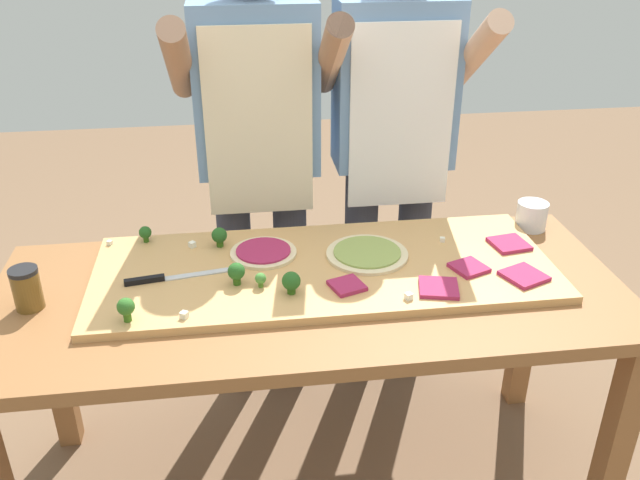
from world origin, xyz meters
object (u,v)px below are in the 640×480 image
(broccoli_floret_back_left, at_px, (145,233))
(pizza_slice_far_left, at_px, (509,244))
(chefs_knife, at_px, (166,278))
(cheese_crumble_c, at_px, (409,296))
(pizza_slice_near_right, at_px, (439,288))
(pizza_slice_far_right, at_px, (524,276))
(pizza_whole_pesto_green, at_px, (367,254))
(cheese_crumble_d, at_px, (442,240))
(flour_cup, at_px, (531,217))
(pizza_slice_near_left, at_px, (469,268))
(pizza_slice_center, at_px, (347,286))
(pizza_whole_beet_magenta, at_px, (263,252))
(prep_table, at_px, (310,317))
(broccoli_floret_front_left, at_px, (261,279))
(cheese_crumble_e, at_px, (184,315))
(broccoli_floret_front_right, at_px, (126,308))
(broccoli_floret_center_left, at_px, (219,236))
(cook_right, at_px, (393,137))
(cook_left, at_px, (258,143))
(broccoli_floret_center_right, at_px, (291,282))
(broccoli_floret_front_mid, at_px, (236,272))
(sauce_jar, at_px, (27,288))
(cheese_crumble_a, at_px, (192,245))

(broccoli_floret_back_left, bearing_deg, pizza_slice_far_left, -9.03)
(chefs_knife, relative_size, cheese_crumble_c, 18.00)
(chefs_knife, bearing_deg, pizza_slice_near_right, -11.84)
(pizza_slice_far_right, bearing_deg, pizza_whole_pesto_green, 155.73)
(cheese_crumble_d, distance_m, flour_cup, 0.35)
(pizza_slice_far_left, bearing_deg, pizza_slice_near_left, -143.35)
(chefs_knife, xyz_separation_m, cheese_crumble_d, (0.83, 0.12, 0.00))
(pizza_whole_pesto_green, height_order, pizza_slice_center, pizza_whole_pesto_green)
(chefs_knife, height_order, pizza_whole_beet_magenta, same)
(prep_table, xyz_separation_m, pizza_slice_near_left, (0.46, -0.00, 0.13))
(pizza_whole_pesto_green, xyz_separation_m, pizza_slice_near_left, (0.27, -0.12, -0.00))
(pizza_slice_far_right, distance_m, broccoli_floret_front_left, 0.74)
(chefs_knife, xyz_separation_m, cheese_crumble_e, (0.06, -0.20, 0.00))
(broccoli_floret_front_right, bearing_deg, cheese_crumble_d, 18.93)
(pizza_slice_center, relative_size, broccoli_floret_center_left, 1.37)
(pizza_whole_pesto_green, relative_size, cheese_crumble_d, 17.06)
(flour_cup, height_order, cook_right, cook_right)
(broccoli_floret_front_left, height_order, broccoli_floret_back_left, broccoli_floret_back_left)
(pizza_whole_pesto_green, height_order, cook_right, cook_right)
(pizza_slice_far_left, distance_m, cheese_crumble_e, 1.01)
(pizza_slice_center, height_order, cook_left, cook_left)
(pizza_whole_beet_magenta, height_order, pizza_slice_far_left, pizza_whole_beet_magenta)
(pizza_slice_center, bearing_deg, pizza_slice_near_left, 7.68)
(broccoli_floret_front_right, height_order, cheese_crumble_e, broccoli_floret_front_right)
(pizza_slice_near_left, height_order, broccoli_floret_center_right, broccoli_floret_center_right)
(pizza_slice_center, relative_size, broccoli_floret_front_right, 1.30)
(pizza_slice_near_right, distance_m, cheese_crumble_c, 0.10)
(pizza_whole_beet_magenta, xyz_separation_m, broccoli_floret_front_mid, (-0.08, -0.16, 0.03))
(broccoli_floret_front_right, height_order, broccoli_floret_center_left, broccoli_floret_front_right)
(sauce_jar, xyz_separation_m, cook_right, (1.11, 0.55, 0.18))
(pizza_slice_center, height_order, broccoli_floret_center_right, broccoli_floret_center_right)
(pizza_slice_far_left, bearing_deg, pizza_slice_far_right, -99.84)
(flour_cup, bearing_deg, cheese_crumble_a, -178.24)
(chefs_knife, distance_m, sauce_jar, 0.36)
(pizza_slice_near_right, distance_m, cheese_crumble_a, 0.75)
(broccoli_floret_back_left, bearing_deg, cheese_crumble_c, -30.91)
(cook_left, distance_m, cook_right, 0.46)
(chefs_knife, relative_size, broccoli_floret_center_right, 5.02)
(broccoli_floret_center_left, bearing_deg, broccoli_floret_front_mid, -78.79)
(pizza_whole_beet_magenta, bearing_deg, pizza_whole_pesto_green, -9.32)
(prep_table, distance_m, broccoli_floret_front_mid, 0.26)
(pizza_slice_near_right, relative_size, cheese_crumble_a, 5.89)
(pizza_slice_far_left, xyz_separation_m, cheese_crumble_c, (-0.38, -0.26, 0.00))
(pizza_slice_near_right, xyz_separation_m, pizza_slice_center, (-0.25, 0.04, 0.00))
(chefs_knife, relative_size, cook_left, 0.19)
(cook_right, bearing_deg, pizza_whole_beet_magenta, -141.41)
(flour_cup, bearing_deg, broccoli_floret_center_left, -177.79)
(pizza_whole_beet_magenta, distance_m, sauce_jar, 0.65)
(chefs_knife, xyz_separation_m, cheese_crumble_a, (0.07, 0.19, 0.00))
(cheese_crumble_e, bearing_deg, broccoli_floret_front_right, 177.55)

